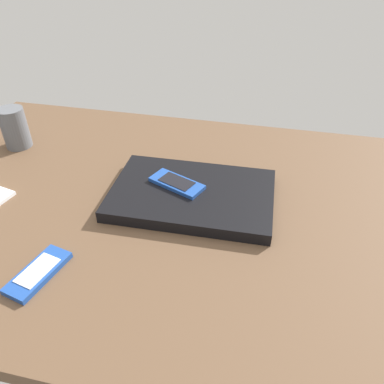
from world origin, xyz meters
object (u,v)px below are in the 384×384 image
Objects in this scene: laptop_closed at (192,195)px; pen_cup at (15,128)px; cell_phone_on_desk at (38,273)px; cell_phone_on_laptop at (177,183)px.

laptop_closed is 50.48cm from pen_cup.
pen_cup reaches higher than cell_phone_on_desk.
cell_phone_on_laptop is 1.23× the size of pen_cup.
pen_cup is at bearing -14.34° from cell_phone_on_laptop.
pen_cup is (48.73, -12.60, 3.86)cm from laptop_closed.
cell_phone_on_laptop is 32.02cm from cell_phone_on_desk.
cell_phone_on_laptop is at bearing -122.33° from cell_phone_on_desk.
pen_cup is at bearing -53.87° from cell_phone_on_desk.
cell_phone_on_laptop is at bearing -17.82° from laptop_closed.
cell_phone_on_desk is at bearing 126.13° from pen_cup.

